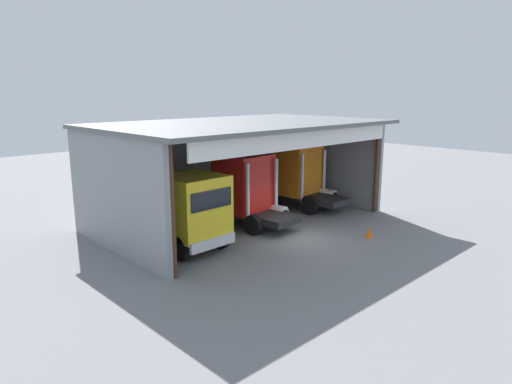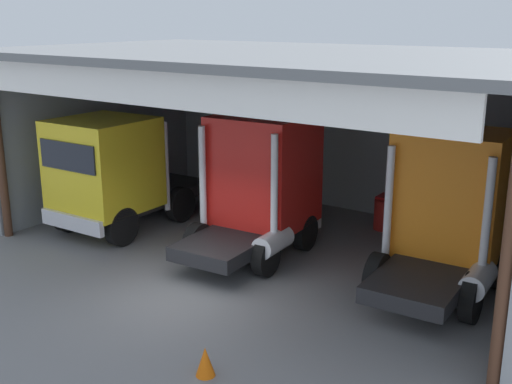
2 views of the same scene
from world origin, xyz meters
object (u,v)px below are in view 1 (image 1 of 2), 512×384
at_px(truck_red_right_bay, 247,188).
at_px(traffic_cone, 369,232).
at_px(oil_drum, 232,198).
at_px(tool_cart, 231,197).
at_px(truck_orange_left_bay, 302,176).
at_px(truck_yellow_yard_outside, 188,211).

height_order(truck_red_right_bay, traffic_cone, truck_red_right_bay).
relative_size(oil_drum, tool_cart, 0.93).
height_order(truck_orange_left_bay, traffic_cone, truck_orange_left_bay).
bearing_deg(traffic_cone, truck_orange_left_bay, 70.82).
xyz_separation_m(oil_drum, traffic_cone, (0.74, -9.36, -0.19)).
distance_m(oil_drum, traffic_cone, 9.39).
distance_m(truck_red_right_bay, oil_drum, 4.40).
xyz_separation_m(truck_yellow_yard_outside, truck_red_right_bay, (4.55, 1.13, 0.15)).
height_order(truck_red_right_bay, oil_drum, truck_red_right_bay).
relative_size(truck_yellow_yard_outside, oil_drum, 5.79).
bearing_deg(truck_yellow_yard_outside, traffic_cone, 146.02).
relative_size(truck_orange_left_bay, oil_drum, 4.82).
bearing_deg(truck_orange_left_bay, tool_cart, 126.36).
bearing_deg(oil_drum, traffic_cone, -85.45).
bearing_deg(oil_drum, truck_orange_left_bay, -47.14).
distance_m(truck_yellow_yard_outside, truck_red_right_bay, 4.69).
relative_size(truck_yellow_yard_outside, truck_orange_left_bay, 1.20).
bearing_deg(tool_cart, truck_red_right_bay, -119.91).
bearing_deg(truck_red_right_bay, tool_cart, 56.34).
xyz_separation_m(truck_yellow_yard_outside, truck_orange_left_bay, (9.50, 1.60, 0.12)).
distance_m(truck_orange_left_bay, tool_cart, 4.57).
distance_m(truck_red_right_bay, traffic_cone, 6.60).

